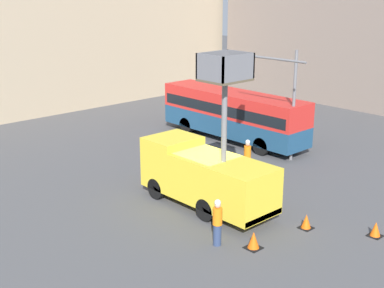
# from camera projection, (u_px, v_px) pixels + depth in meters

# --- Properties ---
(ground_plane) EXTENTS (120.00, 120.00, 0.00)m
(ground_plane) POSITION_uv_depth(u_px,v_px,m) (209.00, 204.00, 24.88)
(ground_plane) COLOR #4C4C4F
(utility_truck) EXTENTS (2.37, 6.77, 7.15)m
(utility_truck) POSITION_uv_depth(u_px,v_px,m) (205.00, 173.00, 24.17)
(utility_truck) COLOR yellow
(utility_truck) RESTS_ON ground_plane
(city_bus) EXTENTS (2.43, 10.76, 3.19)m
(city_bus) POSITION_uv_depth(u_px,v_px,m) (233.00, 112.00, 34.46)
(city_bus) COLOR navy
(city_bus) RESTS_ON ground_plane
(traffic_light_pole) EXTENTS (4.23, 3.98, 6.36)m
(traffic_light_pole) POSITION_uv_depth(u_px,v_px,m) (279.00, 90.00, 28.92)
(traffic_light_pole) COLOR slate
(traffic_light_pole) RESTS_ON ground_plane
(road_worker_near_truck) EXTENTS (0.38, 0.38, 1.92)m
(road_worker_near_truck) POSITION_uv_depth(u_px,v_px,m) (217.00, 222.00, 20.75)
(road_worker_near_truck) COLOR navy
(road_worker_near_truck) RESTS_ON ground_plane
(road_worker_directing) EXTENTS (0.38, 0.38, 1.92)m
(road_worker_directing) POSITION_uv_depth(u_px,v_px,m) (247.00, 157.00, 28.55)
(road_worker_directing) COLOR navy
(road_worker_directing) RESTS_ON ground_plane
(traffic_cone_near_truck) EXTENTS (0.60, 0.60, 0.69)m
(traffic_cone_near_truck) POSITION_uv_depth(u_px,v_px,m) (254.00, 241.00, 20.68)
(traffic_cone_near_truck) COLOR black
(traffic_cone_near_truck) RESTS_ON ground_plane
(traffic_cone_mid_road) EXTENTS (0.55, 0.55, 0.62)m
(traffic_cone_mid_road) POSITION_uv_depth(u_px,v_px,m) (306.00, 222.00, 22.37)
(traffic_cone_mid_road) COLOR black
(traffic_cone_mid_road) RESTS_ON ground_plane
(traffic_cone_far_side) EXTENTS (0.55, 0.55, 0.62)m
(traffic_cone_far_side) POSITION_uv_depth(u_px,v_px,m) (376.00, 230.00, 21.67)
(traffic_cone_far_side) COLOR black
(traffic_cone_far_side) RESTS_ON ground_plane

